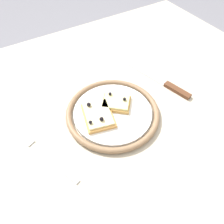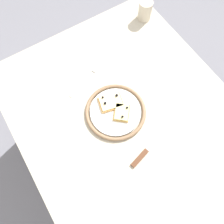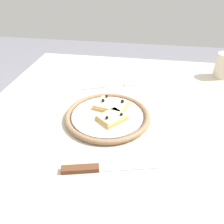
% 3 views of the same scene
% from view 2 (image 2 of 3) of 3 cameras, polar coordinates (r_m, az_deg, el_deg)
% --- Properties ---
extents(ground_plane, '(6.00, 6.00, 0.00)m').
position_cam_2_polar(ground_plane, '(1.63, 2.77, -10.06)').
color(ground_plane, slate).
extents(dining_table, '(1.15, 0.93, 0.70)m').
position_cam_2_polar(dining_table, '(1.03, 4.35, -2.83)').
color(dining_table, '#BCB29E').
rests_on(dining_table, ground_plane).
extents(plate, '(0.27, 0.27, 0.02)m').
position_cam_2_polar(plate, '(0.96, 0.91, 0.11)').
color(plate, white).
rests_on(plate, dining_table).
extents(pizza_slice_near, '(0.10, 0.12, 0.03)m').
position_cam_2_polar(pizza_slice_near, '(0.96, -0.34, 2.62)').
color(pizza_slice_near, tan).
rests_on(pizza_slice_near, plate).
extents(pizza_slice_far, '(0.10, 0.10, 0.03)m').
position_cam_2_polar(pizza_slice_far, '(0.94, 2.57, -0.14)').
color(pizza_slice_far, tan).
rests_on(pizza_slice_far, plate).
extents(knife, '(0.08, 0.24, 0.01)m').
position_cam_2_polar(knife, '(0.92, 8.54, -10.30)').
color(knife, silver).
rests_on(knife, dining_table).
extents(fork, '(0.09, 0.19, 0.00)m').
position_cam_2_polar(fork, '(1.04, -7.01, 8.03)').
color(fork, silver).
rests_on(fork, dining_table).
extents(cup, '(0.07, 0.07, 0.10)m').
position_cam_2_polar(cup, '(1.24, 8.57, 24.62)').
color(cup, beige).
rests_on(cup, dining_table).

